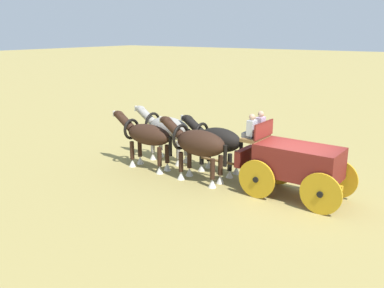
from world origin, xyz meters
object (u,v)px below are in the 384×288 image
Objects in this scene: show_wagon at (294,162)px; draft_horse_rear_off at (216,140)px; draft_horse_rear_near at (198,144)px; draft_horse_lead_off at (167,129)px; draft_horse_lead_near at (146,136)px.

draft_horse_rear_off is (3.56, -0.74, 0.05)m from show_wagon.
draft_horse_rear_near is 1.05× the size of draft_horse_rear_off.
draft_horse_lead_near is at bearing 87.73° from draft_horse_lead_off.
draft_horse_lead_off is at bearing -1.41° from draft_horse_rear_off.
draft_horse_lead_off is (6.15, -0.80, 0.15)m from show_wagon.
show_wagon is at bearing -175.42° from draft_horse_lead_near.
draft_horse_rear_near is 2.91m from draft_horse_lead_off.
draft_horse_rear_near is at bearing 152.04° from draft_horse_lead_off.
draft_horse_lead_off is (2.57, -1.36, -0.03)m from draft_horse_rear_near.
draft_horse_rear_near is at bearing 178.59° from draft_horse_lead_near.
draft_horse_lead_off is (2.60, -0.06, 0.10)m from draft_horse_rear_off.
draft_horse_lead_near is 1.03× the size of draft_horse_lead_off.
draft_horse_rear_near reaches higher than draft_horse_lead_near.
draft_horse_lead_off is at bearing -7.43° from show_wagon.
draft_horse_rear_off is (-0.03, -1.30, -0.13)m from draft_horse_rear_near.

